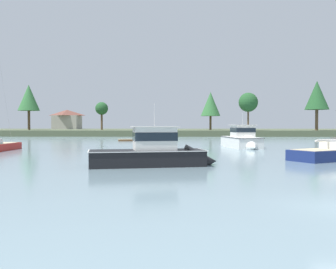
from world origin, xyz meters
TOP-DOWN VIEW (x-y plane):
  - far_shore_bank at (0.00, 99.05)m, footprint 182.82×45.06m
  - dinghy_skyblue at (5.10, 46.76)m, footprint 3.52×1.61m
  - dinghy_wood at (-14.75, 52.71)m, footprint 3.57×2.01m
  - cruiser_black at (-7.33, 13.19)m, footprint 9.44×4.41m
  - cruiser_white at (2.25, 33.88)m, footprint 4.17×10.32m
  - shore_tree_center at (-46.30, 87.63)m, footprint 5.78×5.78m
  - shore_tree_left_mid at (3.34, 88.57)m, footprint 5.33×5.33m
  - shore_tree_left at (-26.53, 88.69)m, footprint 3.51×3.51m
  - shore_tree_inland_b at (11.99, 80.42)m, footprint 4.81×4.81m
  - shore_tree_inland_a at (28.37, 78.65)m, footprint 5.73×5.73m
  - cottage_behind_trees at (-41.62, 107.34)m, footprint 8.70×7.78m

SIDE VIEW (x-z plane):
  - dinghy_wood at x=-14.75m, z-range -0.12..0.37m
  - dinghy_skyblue at x=5.10m, z-range -0.13..0.40m
  - cruiser_white at x=2.25m, z-range -2.09..3.35m
  - cruiser_black at x=-7.33m, z-range -2.06..3.34m
  - far_shore_bank at x=0.00m, z-range 0.00..1.50m
  - cottage_behind_trees at x=-41.62m, z-range 1.61..7.90m
  - shore_tree_left at x=-26.53m, z-range 3.46..11.10m
  - shore_tree_inland_b at x=11.99m, z-range 3.78..13.22m
  - shore_tree_left_mid at x=3.34m, z-range 3.36..13.69m
  - shore_tree_inland_a at x=28.37m, z-range 3.98..16.11m
  - shore_tree_center at x=-46.30m, z-range 4.07..16.41m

